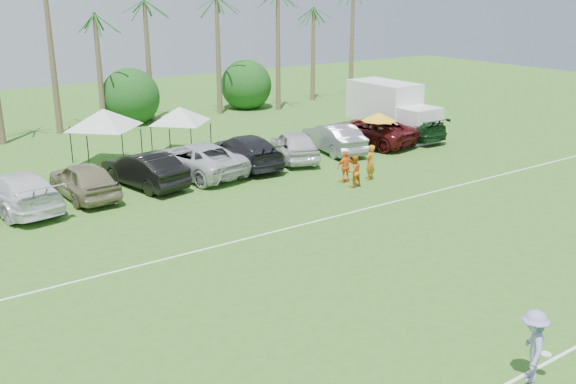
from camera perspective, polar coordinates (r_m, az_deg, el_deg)
field_lines at (r=20.26m, az=2.81°, el=-9.97°), size 80.00×12.10×0.01m
palm_tree_5 at (r=45.50m, az=-21.67°, el=15.20°), size 2.40×2.40×9.90m
palm_tree_8 at (r=50.30m, az=-6.59°, el=15.41°), size 2.40×2.40×8.90m
palm_tree_9 at (r=52.85m, az=-1.66°, el=16.57°), size 2.40×2.40×9.90m
bush_tree_2 at (r=48.84m, az=-14.22°, el=8.22°), size 4.00×4.00×4.00m
bush_tree_3 at (r=53.17m, az=-4.02°, el=9.45°), size 4.00×4.00×4.00m
sideline_player_a at (r=32.95m, az=7.31°, el=2.62°), size 0.78×0.65×1.82m
sideline_player_b at (r=31.66m, az=5.90°, el=1.83°), size 0.81×0.65×1.59m
sideline_player_c at (r=32.31m, az=5.16°, el=2.23°), size 1.02×0.58×1.64m
box_truck at (r=43.35m, az=9.27°, el=7.43°), size 2.63×6.66×3.43m
canopy_tent_left at (r=36.44m, az=-16.14°, el=7.13°), size 4.54×4.54×3.68m
canopy_tent_right at (r=38.12m, az=-9.64°, el=7.49°), size 4.04×4.04×3.27m
market_umbrella at (r=38.53m, az=8.08°, el=6.66°), size 2.13×2.13×2.38m
frisbee_player at (r=17.40m, az=20.92°, el=-12.67°), size 1.40×1.34×1.91m
parked_car_3 at (r=30.63m, az=-23.00°, el=0.06°), size 3.26×6.23×1.72m
parked_car_4 at (r=31.38m, az=-17.70°, el=1.05°), size 2.25×5.14×1.72m
parked_car_5 at (r=32.39m, az=-12.67°, el=1.97°), size 2.85×5.49×1.72m
parked_car_6 at (r=33.88m, az=-8.20°, el=2.92°), size 3.84×6.59×1.72m
parked_car_7 at (r=35.32m, az=-3.88°, el=3.67°), size 2.86×6.10×1.72m
parked_car_8 at (r=36.56m, az=0.55°, el=4.19°), size 3.74×5.45×1.72m
parked_car_9 at (r=38.48m, az=4.06°, el=4.84°), size 2.72×5.47×1.72m
parked_car_10 at (r=40.59m, az=7.15°, el=5.42°), size 3.92×6.61×1.72m
parked_car_11 at (r=42.54m, az=10.32°, el=5.84°), size 2.46×5.96×1.72m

